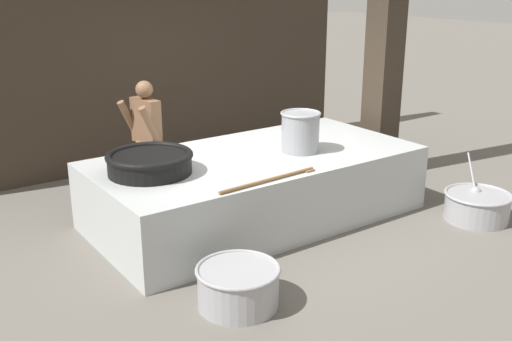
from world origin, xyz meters
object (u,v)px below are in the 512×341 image
(giant_wok_near, at_px, (150,162))
(stock_pot, at_px, (300,131))
(prep_bowl_vegetables, at_px, (477,205))
(prep_bowl_meat, at_px, (238,285))
(cook, at_px, (146,137))

(giant_wok_near, relative_size, stock_pot, 1.93)
(prep_bowl_vegetables, height_order, prep_bowl_meat, prep_bowl_vegetables)
(giant_wok_near, relative_size, cook, 0.59)
(prep_bowl_vegetables, relative_size, prep_bowl_meat, 1.16)
(prep_bowl_meat, bearing_deg, giant_wok_near, 90.54)
(giant_wok_near, bearing_deg, cook, 66.33)
(giant_wok_near, distance_m, stock_pot, 1.92)
(giant_wok_near, distance_m, prep_bowl_vegetables, 4.03)
(stock_pot, bearing_deg, prep_bowl_meat, -142.78)
(cook, xyz_separation_m, prep_bowl_meat, (-0.53, -2.97, -0.66))
(cook, bearing_deg, prep_bowl_vegetables, 125.68)
(giant_wok_near, distance_m, prep_bowl_meat, 1.87)
(stock_pot, relative_size, cook, 0.31)
(giant_wok_near, height_order, cook, cook)
(giant_wok_near, bearing_deg, prep_bowl_meat, -89.46)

